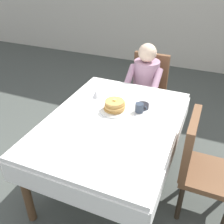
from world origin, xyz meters
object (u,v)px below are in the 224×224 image
at_px(bowl_butter, 143,106).
at_px(chair_diner, 148,86).
at_px(breakfast_stack, 115,105).
at_px(diner_person, 145,81).
at_px(syrup_pitcher, 96,94).
at_px(plate_breakfast, 115,110).
at_px(knife_right_of_plate, 134,116).
at_px(cup_coffee, 139,108).
at_px(chair_right_side, 199,162).
at_px(fork_left_of_plate, 95,107).
at_px(dining_table_main, 112,128).
at_px(spoon_near_edge, 98,130).

bearing_deg(bowl_butter, chair_diner, 102.08).
bearing_deg(breakfast_stack, diner_person, 87.55).
relative_size(chair_diner, syrup_pitcher, 11.63).
height_order(breakfast_stack, syrup_pitcher, breakfast_stack).
distance_m(plate_breakfast, bowl_butter, 0.27).
distance_m(plate_breakfast, knife_right_of_plate, 0.19).
bearing_deg(cup_coffee, syrup_pitcher, 168.69).
distance_m(plate_breakfast, breakfast_stack, 0.05).
relative_size(chair_right_side, bowl_butter, 8.45).
height_order(chair_diner, plate_breakfast, chair_diner).
bearing_deg(breakfast_stack, knife_right_of_plate, -5.72).
xyz_separation_m(diner_person, bowl_butter, (0.19, -0.72, 0.09)).
relative_size(syrup_pitcher, fork_left_of_plate, 0.44).
height_order(diner_person, bowl_butter, diner_person).
distance_m(dining_table_main, syrup_pitcher, 0.46).
bearing_deg(chair_right_side, cup_coffee, -110.26).
xyz_separation_m(syrup_pitcher, knife_right_of_plate, (0.46, -0.18, -0.04)).
relative_size(chair_diner, fork_left_of_plate, 5.17).
bearing_deg(knife_right_of_plate, fork_left_of_plate, 94.09).
xyz_separation_m(chair_right_side, bowl_butter, (-0.58, 0.30, 0.23)).
bearing_deg(knife_right_of_plate, breakfast_stack, 88.37).
xyz_separation_m(chair_diner, chair_right_side, (0.77, -1.17, 0.00)).
bearing_deg(bowl_butter, spoon_near_edge, -116.00).
height_order(dining_table_main, breakfast_stack, breakfast_stack).
height_order(cup_coffee, syrup_pitcher, cup_coffee).
bearing_deg(dining_table_main, plate_breakfast, 104.07).
bearing_deg(dining_table_main, diner_person, 89.96).
bearing_deg(chair_right_side, syrup_pitcher, -106.35).
bearing_deg(dining_table_main, chair_right_side, 0.00).
bearing_deg(breakfast_stack, plate_breakfast, 152.17).
distance_m(dining_table_main, chair_right_side, 0.78).
height_order(diner_person, spoon_near_edge, diner_person).
xyz_separation_m(dining_table_main, chair_diner, (0.00, 1.17, -0.12)).
height_order(breakfast_stack, bowl_butter, breakfast_stack).
height_order(chair_right_side, fork_left_of_plate, chair_right_side).
distance_m(chair_diner, knife_right_of_plate, 1.07).
relative_size(dining_table_main, chair_diner, 1.64).
bearing_deg(breakfast_stack, fork_left_of_plate, -174.41).
relative_size(breakfast_stack, cup_coffee, 1.78).
distance_m(breakfast_stack, syrup_pitcher, 0.31).
bearing_deg(syrup_pitcher, chair_diner, 70.39).
xyz_separation_m(bowl_butter, fork_left_of_plate, (-0.42, -0.16, -0.02)).
bearing_deg(fork_left_of_plate, syrup_pitcher, 21.93).
bearing_deg(plate_breakfast, knife_right_of_plate, -6.01).
bearing_deg(chair_diner, cup_coffee, 100.54).
bearing_deg(cup_coffee, dining_table_main, -129.06).
distance_m(chair_diner, syrup_pitcher, 0.94).
xyz_separation_m(dining_table_main, diner_person, (0.00, 1.01, 0.02)).
xyz_separation_m(plate_breakfast, breakfast_stack, (0.00, -0.00, 0.05)).
xyz_separation_m(plate_breakfast, spoon_near_edge, (-0.01, -0.34, -0.01)).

